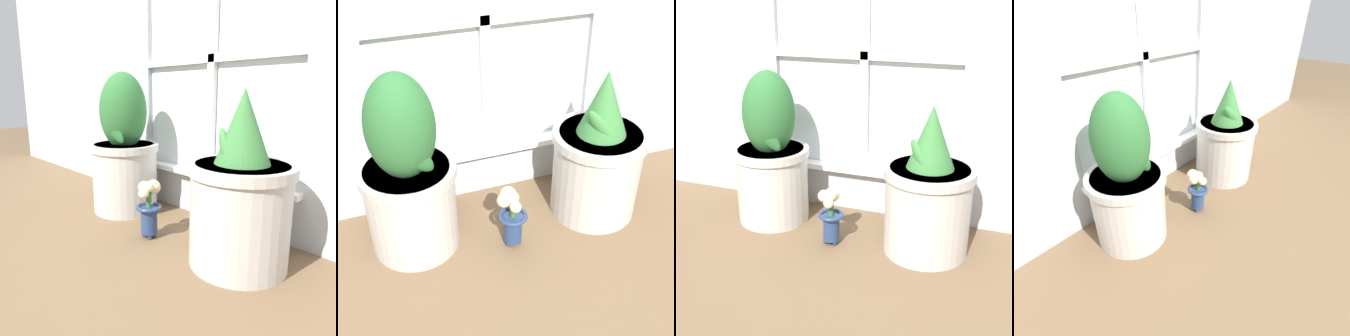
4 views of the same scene
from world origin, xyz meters
The scene contains 4 objects.
ground_plane centered at (0.00, 0.00, 0.00)m, with size 10.00×10.00×0.00m, color brown.
potted_plant_left centered at (-0.36, 0.32, 0.29)m, with size 0.34×0.34×0.68m.
potted_plant_right centered at (0.36, 0.28, 0.24)m, with size 0.36×0.36×0.60m.
flower_vase centered at (-0.02, 0.20, 0.14)m, with size 0.11×0.12×0.24m.
Camera 2 is at (-0.47, -1.00, 1.26)m, focal length 50.00 mm.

